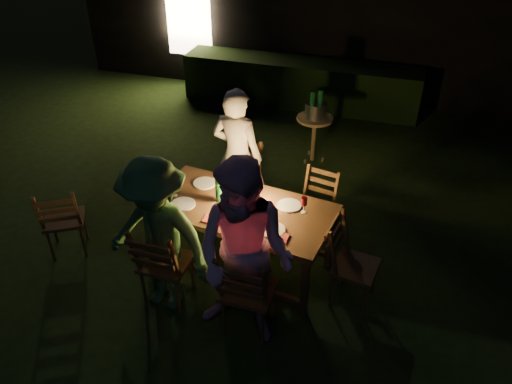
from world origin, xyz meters
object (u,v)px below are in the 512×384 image
(person_opp_right, at_px, (245,256))
(ice_bucket, at_px, (316,110))
(person_house_side, at_px, (237,156))
(bottle_table, at_px, (219,189))
(person_opp_left, at_px, (158,237))
(chair_near_right, at_px, (248,304))
(chair_spare, at_px, (67,231))
(chair_far_left, at_px, (237,196))
(chair_end, at_px, (352,277))
(bottle_bucket_b, at_px, (320,106))
(dining_table, at_px, (241,213))
(bottle_bucket_a, at_px, (312,108))
(lantern, at_px, (247,192))
(chair_near_left, at_px, (167,276))
(side_table, at_px, (315,123))
(chair_far_right, at_px, (313,220))

(person_opp_right, height_order, ice_bucket, person_opp_right)
(person_house_side, xyz_separation_m, bottle_table, (0.09, -0.84, 0.08))
(person_house_side, distance_m, person_opp_left, 1.64)
(chair_near_right, relative_size, ice_bucket, 3.42)
(chair_spare, distance_m, bottle_table, 1.87)
(chair_far_left, height_order, chair_end, chair_far_left)
(ice_bucket, distance_m, bottle_bucket_b, 0.08)
(dining_table, xyz_separation_m, bottle_bucket_a, (0.22, 2.47, 0.14))
(chair_end, height_order, chair_spare, chair_end)
(person_opp_right, relative_size, lantern, 5.33)
(person_opp_left, xyz_separation_m, bottle_bucket_b, (0.87, 3.30, 0.02))
(chair_near_right, height_order, chair_end, chair_near_right)
(chair_near_left, bearing_deg, bottle_bucket_b, 75.33)
(dining_table, distance_m, person_house_side, 0.95)
(chair_end, xyz_separation_m, bottle_bucket_a, (-1.00, 2.64, 0.56))
(chair_near_left, height_order, chair_far_left, chair_far_left)
(dining_table, distance_m, bottle_bucket_a, 2.49)
(chair_near_right, distance_m, chair_end, 1.10)
(chair_near_left, height_order, bottle_bucket_a, chair_near_left)
(chair_near_left, relative_size, chair_spare, 1.08)
(person_house_side, xyz_separation_m, bottle_bucket_a, (0.55, 1.60, 0.01))
(person_house_side, bearing_deg, bottle_bucket_b, -103.50)
(person_opp_left, bearing_deg, person_house_side, 90.00)
(dining_table, bearing_deg, chair_near_right, -59.58)
(chair_far_left, xyz_separation_m, bottle_bucket_a, (0.56, 1.65, 0.54))
(chair_near_left, xyz_separation_m, bottle_bucket_b, (0.86, 3.26, 0.55))
(chair_near_left, relative_size, ice_bucket, 3.41)
(chair_near_right, distance_m, ice_bucket, 3.38)
(chair_near_left, height_order, bottle_table, bottle_table)
(ice_bucket, xyz_separation_m, bottle_bucket_b, (0.05, 0.04, 0.05))
(chair_end, height_order, side_table, chair_end)
(person_opp_right, relative_size, side_table, 2.68)
(chair_far_right, height_order, person_opp_left, person_opp_left)
(chair_far_left, xyz_separation_m, bottle_bucket_b, (0.66, 1.73, 0.54))
(chair_far_left, relative_size, chair_spare, 1.11)
(bottle_bucket_a, height_order, bottle_bucket_b, same)
(chair_far_left, distance_m, lantern, 1.08)
(chair_spare, distance_m, lantern, 2.15)
(chair_near_right, relative_size, chair_end, 1.06)
(lantern, bearing_deg, chair_far_left, 116.93)
(dining_table, height_order, person_opp_right, person_opp_right)
(chair_far_right, relative_size, bottle_bucket_b, 2.81)
(side_table, bearing_deg, bottle_bucket_a, -141.34)
(chair_end, relative_size, ice_bucket, 3.23)
(chair_end, distance_m, lantern, 1.35)
(person_opp_left, bearing_deg, chair_end, 26.02)
(chair_far_left, distance_m, bottle_bucket_b, 1.93)
(person_opp_right, height_order, bottle_bucket_b, person_opp_right)
(chair_spare, bearing_deg, bottle_bucket_b, 21.95)
(dining_table, distance_m, chair_near_left, 0.98)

